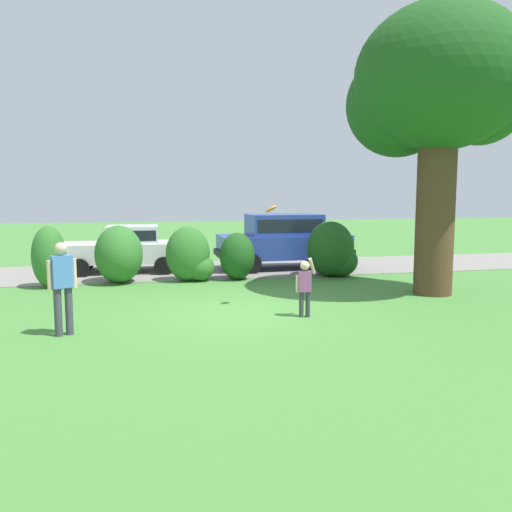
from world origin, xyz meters
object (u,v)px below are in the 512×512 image
oak_tree_large (436,91)px  adult_onlooker (62,283)px  frisbee (271,209)px  parked_suv (284,238)px  parked_sedan (126,247)px  child_thrower (305,284)px

oak_tree_large → adult_onlooker: oak_tree_large is taller
frisbee → adult_onlooker: bearing=-160.6°
parked_suv → adult_onlooker: bearing=-130.1°
parked_suv → adult_onlooker: (-6.38, -7.56, -0.09)m
oak_tree_large → parked_suv: oak_tree_large is taller
oak_tree_large → parked_sedan: bearing=144.7°
frisbee → child_thrower: bearing=-67.3°
child_thrower → adult_onlooker: (-4.82, -0.42, 0.27)m
oak_tree_large → frisbee: size_ratio=24.74×
parked_suv → child_thrower: parked_suv is taller
parked_sedan → child_thrower: 8.49m
parked_suv → frisbee: bearing=-108.5°
parked_sedan → parked_suv: size_ratio=0.94×
parked_suv → child_thrower: (-1.55, -7.14, -0.36)m
oak_tree_large → adult_onlooker: 10.17m
frisbee → parked_sedan: bearing=117.4°
parked_sedan → child_thrower: (3.82, -7.58, -0.13)m
parked_sedan → parked_suv: parked_suv is taller
parked_suv → adult_onlooker: parked_suv is taller
child_thrower → adult_onlooker: size_ratio=0.74×
oak_tree_large → frisbee: bearing=-169.4°
adult_onlooker → oak_tree_large: bearing=15.0°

